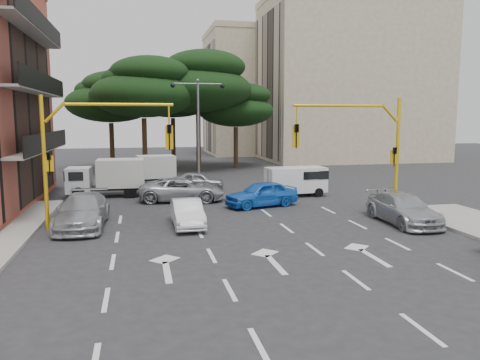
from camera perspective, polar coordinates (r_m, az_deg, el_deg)
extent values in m
plane|color=#28282B|center=(21.04, 0.47, -6.17)|extent=(120.00, 120.00, 0.00)
cube|color=gray|center=(36.55, -5.02, -0.16)|extent=(1.40, 6.00, 0.15)
cube|color=black|center=(28.58, -24.53, 8.93)|extent=(0.12, 14.72, 11.20)
cube|color=tan|center=(57.55, 13.30, 11.42)|extent=(20.00, 12.00, 18.00)
cube|color=black|center=(54.01, 3.40, 11.33)|extent=(0.12, 11.04, 16.20)
cube|color=tan|center=(58.93, 13.60, 20.52)|extent=(20.15, 12.15, 0.70)
cube|color=tan|center=(66.34, 3.16, 10.22)|extent=(16.00, 12.00, 16.00)
cube|color=black|center=(64.67, -3.85, 9.83)|extent=(0.12, 11.04, 14.20)
cube|color=tan|center=(67.24, 3.22, 17.34)|extent=(16.15, 12.15, 0.70)
cylinder|color=#382616|center=(42.01, -11.53, 4.02)|extent=(0.44, 0.44, 4.95)
ellipsoid|color=black|center=(41.98, -11.69, 10.10)|extent=(9.15, 9.15, 3.87)
ellipsoid|color=black|center=(41.72, -10.92, 12.71)|extent=(6.86, 6.86, 2.86)
ellipsoid|color=black|center=(42.35, -12.44, 11.85)|extent=(6.07, 6.07, 2.64)
cylinder|color=#382616|center=(44.33, -5.08, 4.62)|extent=(0.44, 0.44, 5.40)
ellipsoid|color=black|center=(44.34, -5.15, 10.90)|extent=(9.98, 9.98, 4.22)
ellipsoid|color=black|center=(44.19, -4.33, 13.58)|extent=(7.49, 7.49, 3.12)
ellipsoid|color=black|center=(44.69, -5.88, 12.72)|extent=(6.62, 6.62, 2.88)
cylinder|color=#382616|center=(46.08, -15.33, 3.93)|extent=(0.44, 0.44, 4.50)
ellipsoid|color=black|center=(46.02, -15.51, 8.97)|extent=(8.32, 8.32, 3.52)
ellipsoid|color=black|center=(45.67, -14.85, 11.14)|extent=(6.24, 6.24, 2.60)
ellipsoid|color=black|center=(46.39, -16.17, 10.42)|extent=(5.52, 5.52, 2.40)
cylinder|color=#382616|center=(46.99, -0.52, 3.99)|extent=(0.44, 0.44, 4.05)
ellipsoid|color=black|center=(46.90, -0.52, 8.44)|extent=(7.49, 7.49, 3.17)
ellipsoid|color=black|center=(46.68, 0.31, 10.33)|extent=(5.62, 5.62, 2.34)
ellipsoid|color=black|center=(47.13, -1.20, 9.75)|extent=(4.97, 4.97, 2.16)
cylinder|color=#382616|center=(49.12, -8.12, 4.60)|extent=(0.44, 0.44, 4.95)
ellipsoid|color=black|center=(49.09, -8.22, 9.80)|extent=(9.15, 9.15, 3.87)
ellipsoid|color=black|center=(48.85, -7.52, 12.02)|extent=(6.86, 6.86, 2.86)
ellipsoid|color=black|center=(49.43, -8.87, 11.31)|extent=(6.07, 6.07, 2.64)
cylinder|color=yellow|center=(25.61, 18.59, 2.72)|extent=(0.18, 0.18, 6.00)
cylinder|color=yellow|center=(25.26, 17.73, 7.80)|extent=(0.95, 0.14, 0.95)
cylinder|color=yellow|center=(24.02, 12.00, 8.86)|extent=(4.80, 0.14, 0.14)
cylinder|color=yellow|center=(23.20, 6.95, 7.90)|extent=(0.08, 0.08, 0.90)
imported|color=black|center=(23.22, 6.91, 5.31)|extent=(0.20, 0.24, 1.20)
cube|color=yellow|center=(23.30, 6.85, 5.32)|extent=(0.36, 0.06, 1.10)
imported|color=black|center=(25.37, 18.34, 2.68)|extent=(0.16, 0.20, 1.00)
cube|color=yellow|center=(25.46, 18.23, 2.70)|extent=(0.35, 0.08, 0.70)
cylinder|color=yellow|center=(22.41, -22.74, 1.87)|extent=(0.18, 0.18, 6.00)
cylinder|color=yellow|center=(22.22, -21.63, 7.70)|extent=(0.95, 0.14, 0.95)
cylinder|color=yellow|center=(21.95, -14.50, 8.91)|extent=(4.80, 0.14, 0.14)
cylinder|color=yellow|center=(21.97, -8.66, 7.89)|extent=(0.08, 0.08, 0.90)
imported|color=black|center=(21.99, -8.61, 5.15)|extent=(0.20, 0.24, 1.20)
cube|color=yellow|center=(22.07, -8.62, 5.16)|extent=(0.36, 0.06, 1.10)
imported|color=black|center=(22.22, -22.25, 1.85)|extent=(0.16, 0.20, 1.00)
cube|color=yellow|center=(22.32, -22.20, 1.88)|extent=(0.35, 0.08, 0.70)
cylinder|color=slate|center=(36.23, -5.10, 5.84)|extent=(0.16, 0.16, 7.50)
cylinder|color=slate|center=(36.20, -6.61, 11.60)|extent=(1.80, 0.10, 0.10)
sphere|color=black|center=(36.10, -8.22, 11.35)|extent=(0.36, 0.36, 0.36)
cylinder|color=slate|center=(36.42, -3.73, 11.61)|extent=(1.80, 0.10, 0.10)
sphere|color=black|center=(36.57, -2.15, 11.37)|extent=(0.36, 0.36, 0.36)
sphere|color=slate|center=(36.31, -5.17, 12.01)|extent=(0.24, 0.24, 0.24)
imported|color=silver|center=(21.84, -6.45, -4.04)|extent=(1.36, 3.77, 1.24)
imported|color=blue|center=(26.51, 2.62, -1.70)|extent=(4.52, 2.77, 1.44)
imported|color=#A7ABAF|center=(22.67, -18.65, -3.62)|extent=(2.27, 5.25, 1.50)
imported|color=#AFB1B8|center=(28.36, -7.02, -1.16)|extent=(5.40, 3.12, 1.42)
imported|color=#9EA0A6|center=(32.93, -5.12, -0.08)|extent=(3.78, 2.01, 1.22)
imported|color=#A8AAB0|center=(23.61, 19.27, -3.33)|extent=(2.10, 4.91, 1.41)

